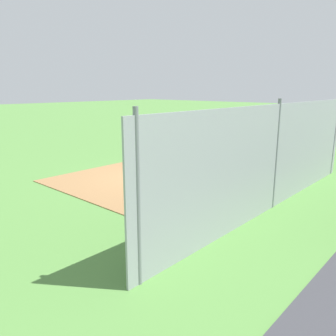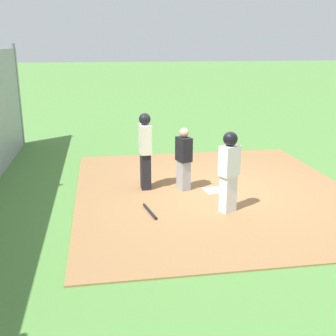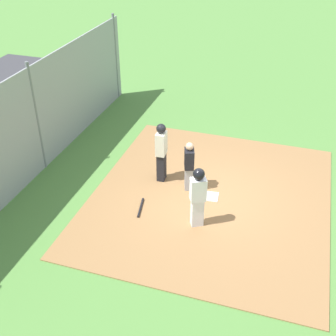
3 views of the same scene
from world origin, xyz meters
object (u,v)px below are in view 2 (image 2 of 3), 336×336
object	(u,v)px
umpire	(145,149)
runner	(229,167)
catcher	(184,159)
home_plate	(214,190)
baseball_bat	(150,211)

from	to	relation	value
umpire	runner	world-z (taller)	umpire
umpire	runner	distance (m)	2.26
catcher	umpire	bearing A→B (deg)	149.07
home_plate	umpire	size ratio (longest dim) A/B	0.24
home_plate	runner	bearing A→B (deg)	-2.92
runner	baseball_bat	bearing A→B (deg)	55.27
runner	umpire	bearing A→B (deg)	13.21
umpire	catcher	bearing A→B (deg)	-15.28
baseball_bat	runner	bearing A→B (deg)	72.77
umpire	runner	bearing A→B (deg)	-50.64
umpire	home_plate	bearing A→B (deg)	-17.54
catcher	home_plate	bearing A→B (deg)	-35.96
home_plate	catcher	distance (m)	1.04
catcher	baseball_bat	size ratio (longest dim) A/B	1.85
catcher	umpire	world-z (taller)	umpire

